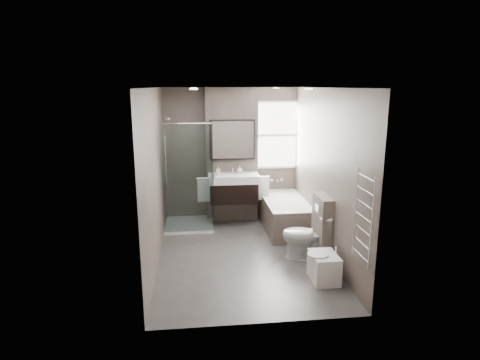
{
  "coord_description": "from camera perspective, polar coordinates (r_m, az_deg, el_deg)",
  "views": [
    {
      "loc": [
        -0.7,
        -5.9,
        2.63
      ],
      "look_at": [
        -0.02,
        0.15,
        1.19
      ],
      "focal_mm": 30.0,
      "sensor_mm": 36.0,
      "label": 1
    }
  ],
  "objects": [
    {
      "name": "bathtub",
      "position": [
        7.55,
        6.34,
        -4.65
      ],
      "size": [
        0.75,
        1.6,
        0.57
      ],
      "color": "#584D45",
      "rests_on": "ground"
    },
    {
      "name": "vanity",
      "position": [
        7.59,
        -0.94,
        -1.12
      ],
      "size": [
        0.95,
        0.47,
        0.66
      ],
      "color": "black",
      "rests_on": "vanity_pier"
    },
    {
      "name": "soap_bottle_b",
      "position": [
        7.65,
        -0.06,
        1.52
      ],
      "size": [
        0.11,
        0.11,
        0.14
      ],
      "primitive_type": "imported",
      "color": "white",
      "rests_on": "vanity"
    },
    {
      "name": "vanity_pier",
      "position": [
        7.82,
        -1.2,
        3.49
      ],
      "size": [
        1.0,
        0.25,
        2.6
      ],
      "primitive_type": "cube",
      "color": "#584D45",
      "rests_on": "ground"
    },
    {
      "name": "towel_right",
      "position": [
        7.65,
        3.25,
        -1.19
      ],
      "size": [
        0.24,
        0.06,
        0.44
      ],
      "primitive_type": "cube",
      "color": "silver",
      "rests_on": "vanity_pier"
    },
    {
      "name": "soap_bottle_a",
      "position": [
        7.48,
        -3.12,
        1.34
      ],
      "size": [
        0.08,
        0.08,
        0.17
      ],
      "primitive_type": "imported",
      "color": "white",
      "rests_on": "vanity"
    },
    {
      "name": "window",
      "position": [
        7.99,
        5.2,
        6.37
      ],
      "size": [
        0.98,
        0.06,
        1.33
      ],
      "color": "white",
      "rests_on": "room"
    },
    {
      "name": "towel_radiator",
      "position": [
        4.95,
        17.15,
        -5.07
      ],
      "size": [
        0.03,
        0.49,
        1.1
      ],
      "color": "silver",
      "rests_on": "room"
    },
    {
      "name": "towel_left",
      "position": [
        7.55,
        -5.16,
        -1.42
      ],
      "size": [
        0.24,
        0.06,
        0.44
      ],
      "primitive_type": "cube",
      "color": "silver",
      "rests_on": "vanity_pier"
    },
    {
      "name": "toilet",
      "position": [
        6.31,
        9.43,
        -7.81
      ],
      "size": [
        0.83,
        0.62,
        0.75
      ],
      "primitive_type": "imported",
      "rotation": [
        0.0,
        0.0,
        -1.87
      ],
      "color": "white",
      "rests_on": "ground"
    },
    {
      "name": "shower_enclosure",
      "position": [
        7.56,
        -6.57,
        -3.24
      ],
      "size": [
        0.9,
        0.9,
        2.0
      ],
      "color": "white",
      "rests_on": "ground"
    },
    {
      "name": "room",
      "position": [
        6.09,
        0.32,
        0.67
      ],
      "size": [
        2.7,
        3.9,
        2.7
      ],
      "color": "#44403F",
      "rests_on": "ground"
    },
    {
      "name": "mirror_cabinet",
      "position": [
        7.61,
        -1.1,
        5.73
      ],
      "size": [
        0.86,
        0.08,
        0.76
      ],
      "color": "black",
      "rests_on": "vanity_pier"
    },
    {
      "name": "bidet",
      "position": [
        5.75,
        11.81,
        -11.98
      ],
      "size": [
        0.41,
        0.48,
        0.5
      ],
      "color": "white",
      "rests_on": "ground"
    },
    {
      "name": "cistern_box",
      "position": [
        6.33,
        11.6,
        -6.65
      ],
      "size": [
        0.19,
        0.55,
        1.0
      ],
      "color": "#584D45",
      "rests_on": "ground"
    }
  ]
}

